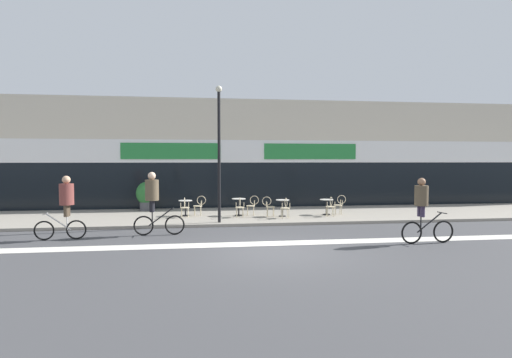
# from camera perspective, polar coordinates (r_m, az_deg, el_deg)

# --- Properties ---
(ground_plane) EXTENTS (120.00, 120.00, 0.00)m
(ground_plane) POSITION_cam_1_polar(r_m,az_deg,el_deg) (11.70, 2.95, -10.37)
(ground_plane) COLOR #424244
(sidewalk_slab) EXTENTS (40.00, 5.50, 0.12)m
(sidewalk_slab) POSITION_cam_1_polar(r_m,az_deg,el_deg) (18.75, -1.11, -5.22)
(sidewalk_slab) COLOR gray
(sidewalk_slab) RESTS_ON ground
(storefront_facade) EXTENTS (40.00, 4.06, 5.90)m
(storefront_facade) POSITION_cam_1_polar(r_m,az_deg,el_deg) (23.26, -2.42, 3.42)
(storefront_facade) COLOR beige
(storefront_facade) RESTS_ON ground
(bike_lane_stripe) EXTENTS (36.00, 0.70, 0.01)m
(bike_lane_stripe) POSITION_cam_1_polar(r_m,az_deg,el_deg) (12.82, 1.99, -9.19)
(bike_lane_stripe) COLOR silver
(bike_lane_stripe) RESTS_ON ground
(bistro_table_0) EXTENTS (0.61, 0.61, 0.70)m
(bistro_table_0) POSITION_cam_1_polar(r_m,az_deg,el_deg) (18.42, -10.05, -3.66)
(bistro_table_0) COLOR black
(bistro_table_0) RESTS_ON sidewalk_slab
(bistro_table_1) EXTENTS (0.62, 0.62, 0.78)m
(bistro_table_1) POSITION_cam_1_polar(r_m,az_deg,el_deg) (18.24, -2.49, -3.52)
(bistro_table_1) COLOR black
(bistro_table_1) RESTS_ON sidewalk_slab
(bistro_table_2) EXTENTS (0.60, 0.60, 0.75)m
(bistro_table_2) POSITION_cam_1_polar(r_m,az_deg,el_deg) (17.98, 3.81, -3.69)
(bistro_table_2) COLOR black
(bistro_table_2) RESTS_ON sidewalk_slab
(bistro_table_3) EXTENTS (0.62, 0.62, 0.71)m
(bistro_table_3) POSITION_cam_1_polar(r_m,az_deg,el_deg) (18.80, 10.03, -3.52)
(bistro_table_3) COLOR black
(bistro_table_3) RESTS_ON sidewalk_slab
(cafe_chair_0_near) EXTENTS (0.40, 0.58, 0.90)m
(cafe_chair_0_near) POSITION_cam_1_polar(r_m,az_deg,el_deg) (17.80, -10.14, -3.82)
(cafe_chair_0_near) COLOR beige
(cafe_chair_0_near) RESTS_ON sidewalk_slab
(cafe_chair_0_side) EXTENTS (0.59, 0.43, 0.90)m
(cafe_chair_0_side) POSITION_cam_1_polar(r_m,az_deg,el_deg) (18.40, -8.10, -3.59)
(cafe_chair_0_side) COLOR beige
(cafe_chair_0_side) RESTS_ON sidewalk_slab
(cafe_chair_1_near) EXTENTS (0.41, 0.58, 0.90)m
(cafe_chair_1_near) POSITION_cam_1_polar(r_m,az_deg,el_deg) (17.62, -2.32, -3.84)
(cafe_chair_1_near) COLOR beige
(cafe_chair_1_near) RESTS_ON sidewalk_slab
(cafe_chair_1_side) EXTENTS (0.60, 0.45, 0.90)m
(cafe_chair_1_side) POSITION_cam_1_polar(r_m,az_deg,el_deg) (18.29, -0.53, -3.60)
(cafe_chair_1_side) COLOR beige
(cafe_chair_1_side) RESTS_ON sidewalk_slab
(cafe_chair_2_near) EXTENTS (0.42, 0.58, 0.90)m
(cafe_chair_2_near) POSITION_cam_1_polar(r_m,az_deg,el_deg) (17.37, 4.23, -3.94)
(cafe_chair_2_near) COLOR beige
(cafe_chair_2_near) RESTS_ON sidewalk_slab
(cafe_chair_2_side) EXTENTS (0.59, 0.42, 0.90)m
(cafe_chair_2_side) POSITION_cam_1_polar(r_m,az_deg,el_deg) (17.87, 1.84, -3.75)
(cafe_chair_2_side) COLOR beige
(cafe_chair_2_side) RESTS_ON sidewalk_slab
(cafe_chair_3_near) EXTENTS (0.43, 0.59, 0.90)m
(cafe_chair_3_near) POSITION_cam_1_polar(r_m,az_deg,el_deg) (18.21, 10.61, -3.67)
(cafe_chair_3_near) COLOR beige
(cafe_chair_3_near) RESTS_ON sidewalk_slab
(cafe_chair_3_side) EXTENTS (0.59, 0.44, 0.90)m
(cafe_chair_3_side) POSITION_cam_1_polar(r_m,az_deg,el_deg) (18.99, 11.84, -3.42)
(cafe_chair_3_side) COLOR beige
(cafe_chair_3_side) RESTS_ON sidewalk_slab
(planter_pot) EXTENTS (0.94, 0.94, 1.43)m
(planter_pot) POSITION_cam_1_polar(r_m,az_deg,el_deg) (20.79, -15.49, -2.22)
(planter_pot) COLOR #4C4C51
(planter_pot) RESTS_ON sidewalk_slab
(lamp_post) EXTENTS (0.26, 0.26, 5.51)m
(lamp_post) POSITION_cam_1_polar(r_m,az_deg,el_deg) (16.18, -5.30, 4.94)
(lamp_post) COLOR black
(lamp_post) RESTS_ON sidewalk_slab
(cyclist_0) EXTENTS (1.65, 0.50, 2.13)m
(cyclist_0) POSITION_cam_1_polar(r_m,az_deg,el_deg) (14.68, -25.59, -2.93)
(cyclist_0) COLOR black
(cyclist_0) RESTS_ON ground
(cyclist_1) EXTENTS (1.77, 0.49, 2.23)m
(cyclist_1) POSITION_cam_1_polar(r_m,az_deg,el_deg) (14.47, -14.43, -2.64)
(cyclist_1) COLOR black
(cyclist_1) RESTS_ON ground
(cyclist_2) EXTENTS (1.82, 0.49, 2.08)m
(cyclist_2) POSITION_cam_1_polar(r_m,az_deg,el_deg) (13.71, 22.79, -3.71)
(cyclist_2) COLOR black
(cyclist_2) RESTS_ON ground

